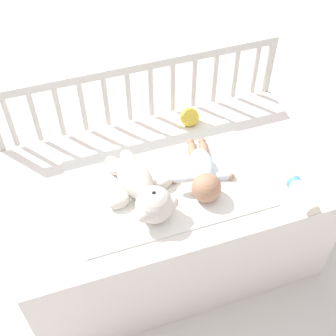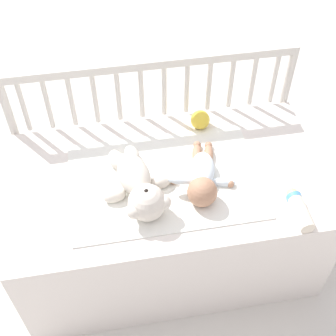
{
  "view_description": "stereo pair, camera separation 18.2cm",
  "coord_description": "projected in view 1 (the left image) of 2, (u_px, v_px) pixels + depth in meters",
  "views": [
    {
      "loc": [
        -0.38,
        -1.15,
        1.97
      ],
      "look_at": [
        0.0,
        -0.01,
        0.61
      ],
      "focal_mm": 50.0,
      "sensor_mm": 36.0,
      "label": 1
    },
    {
      "loc": [
        -0.21,
        -1.19,
        1.97
      ],
      "look_at": [
        0.0,
        -0.01,
        0.61
      ],
      "focal_mm": 50.0,
      "sensor_mm": 36.0,
      "label": 2
    }
  ],
  "objects": [
    {
      "name": "teddy_bear",
      "position": [
        143.0,
        189.0,
        1.75
      ],
      "size": [
        0.28,
        0.41,
        0.14
      ],
      "color": "silver",
      "rests_on": "crib_mattress"
    },
    {
      "name": "baby_bottle",
      "position": [
        301.0,
        193.0,
        1.78
      ],
      "size": [
        0.06,
        0.19,
        0.06
      ],
      "color": "#F4E5CC",
      "rests_on": "crib_mattress"
    },
    {
      "name": "ground_plane",
      "position": [
        168.0,
        250.0,
        2.28
      ],
      "size": [
        12.0,
        12.0,
        0.0
      ],
      "primitive_type": "plane",
      "color": "silver"
    },
    {
      "name": "toy_ball",
      "position": [
        190.0,
        117.0,
        2.04
      ],
      "size": [
        0.08,
        0.08,
        0.08
      ],
      "color": "yellow",
      "rests_on": "crib_mattress"
    },
    {
      "name": "crib_rail",
      "position": [
        140.0,
        107.0,
        2.06
      ],
      "size": [
        1.27,
        0.04,
        0.84
      ],
      "color": "beige",
      "rests_on": "ground_plane"
    },
    {
      "name": "blanket",
      "position": [
        166.0,
        181.0,
        1.85
      ],
      "size": [
        0.75,
        0.51,
        0.01
      ],
      "color": "white",
      "rests_on": "crib_mattress"
    },
    {
      "name": "baby",
      "position": [
        203.0,
        174.0,
        1.82
      ],
      "size": [
        0.27,
        0.35,
        0.11
      ],
      "color": "white",
      "rests_on": "crib_mattress"
    },
    {
      "name": "crib_mattress",
      "position": [
        168.0,
        217.0,
        2.08
      ],
      "size": [
        1.27,
        0.71,
        0.55
      ],
      "color": "white",
      "rests_on": "ground_plane"
    }
  ]
}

